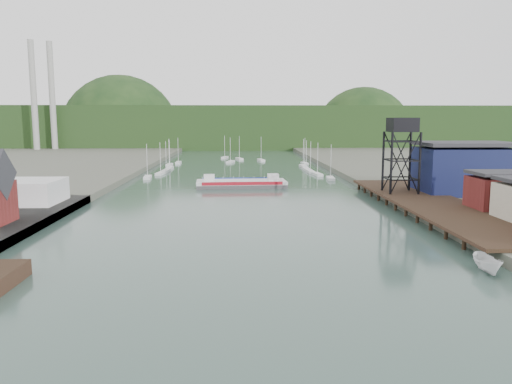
{
  "coord_description": "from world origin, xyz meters",
  "views": [
    {
      "loc": [
        -0.11,
        -47.73,
        17.68
      ],
      "look_at": [
        3.37,
        46.64,
        4.0
      ],
      "focal_mm": 35.0,
      "sensor_mm": 36.0,
      "label": 1
    }
  ],
  "objects": [
    {
      "name": "chain_ferry",
      "position": [
        0.83,
        83.84,
        0.98
      ],
      "size": [
        24.12,
        10.81,
        3.4
      ],
      "rotation": [
        0.0,
        0.0,
        0.05
      ],
      "color": "#454547",
      "rests_on": "ground"
    },
    {
      "name": "lift_tower",
      "position": [
        35.0,
        58.0,
        15.65
      ],
      "size": [
        6.5,
        6.5,
        16.0
      ],
      "color": "black",
      "rests_on": "east_pier"
    },
    {
      "name": "east_pier",
      "position": [
        37.0,
        45.0,
        1.9
      ],
      "size": [
        14.0,
        70.0,
        2.45
      ],
      "color": "black",
      "rests_on": "ground"
    },
    {
      "name": "marina_sailboats",
      "position": [
        0.08,
        138.46,
        0.35
      ],
      "size": [
        57.71,
        92.65,
        0.9
      ],
      "color": "silver",
      "rests_on": "ground"
    },
    {
      "name": "ground",
      "position": [
        0.0,
        0.0,
        0.0
      ],
      "size": [
        600.0,
        600.0,
        0.0
      ],
      "primitive_type": "plane",
      "color": "#2E483F",
      "rests_on": "ground"
    },
    {
      "name": "blue_shed",
      "position": [
        50.0,
        60.0,
        7.06
      ],
      "size": [
        20.5,
        14.5,
        11.3
      ],
      "color": "#0C1135",
      "rests_on": "east_land"
    },
    {
      "name": "motorboat",
      "position": [
        28.79,
        7.15,
        1.1
      ],
      "size": [
        2.47,
        5.81,
        2.2
      ],
      "primitive_type": "imported",
      "rotation": [
        0.0,
        0.0,
        -0.06
      ],
      "color": "silver",
      "rests_on": "ground"
    },
    {
      "name": "smokestacks",
      "position": [
        -106.0,
        232.5,
        30.0
      ],
      "size": [
        11.2,
        8.2,
        60.0
      ],
      "color": "#9F9F9A",
      "rests_on": "ground"
    },
    {
      "name": "white_shed",
      "position": [
        -44.0,
        50.0,
        3.85
      ],
      "size": [
        18.0,
        12.0,
        4.5
      ],
      "primitive_type": "cube",
      "color": "silver",
      "rests_on": "west_quay"
    },
    {
      "name": "distant_hills",
      "position": [
        -3.98,
        301.35,
        10.38
      ],
      "size": [
        500.0,
        120.0,
        80.0
      ],
      "color": "black",
      "rests_on": "ground"
    }
  ]
}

